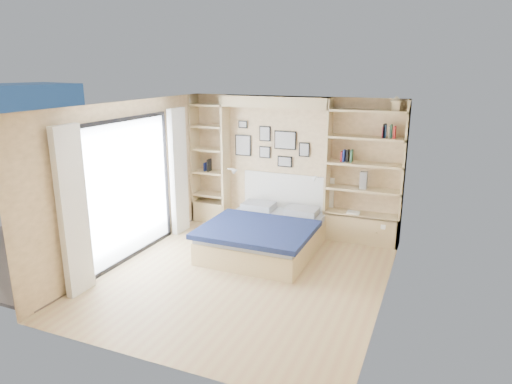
% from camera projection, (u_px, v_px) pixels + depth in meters
% --- Properties ---
extents(ground, '(4.50, 4.50, 0.00)m').
position_uv_depth(ground, '(244.00, 276.00, 6.78)').
color(ground, tan).
rests_on(ground, ground).
extents(room_shell, '(4.50, 4.50, 4.50)m').
position_uv_depth(room_shell, '(259.00, 180.00, 7.99)').
color(room_shell, beige).
rests_on(room_shell, ground).
extents(bed, '(1.76, 2.27, 1.07)m').
position_uv_depth(bed, '(265.00, 234.00, 7.68)').
color(bed, '#CDB483').
rests_on(bed, ground).
extents(photo_gallery, '(1.48, 0.02, 0.82)m').
position_uv_depth(photo_gallery, '(270.00, 144.00, 8.50)').
color(photo_gallery, black).
rests_on(photo_gallery, ground).
extents(reading_lamps, '(1.92, 0.12, 0.15)m').
position_uv_depth(reading_lamps, '(273.00, 174.00, 8.38)').
color(reading_lamps, silver).
rests_on(reading_lamps, ground).
extents(shelf_decor, '(3.63, 0.23, 2.03)m').
position_uv_depth(shelf_decor, '(361.00, 145.00, 7.69)').
color(shelf_decor, '#A51E1E').
rests_on(shelf_decor, ground).
extents(deck, '(3.20, 4.00, 0.05)m').
position_uv_depth(deck, '(59.00, 241.00, 8.11)').
color(deck, brown).
rests_on(deck, ground).
extents(deck_chair, '(0.46, 0.75, 0.74)m').
position_uv_depth(deck_chair, '(53.00, 218.00, 8.27)').
color(deck_chair, tan).
rests_on(deck_chair, ground).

